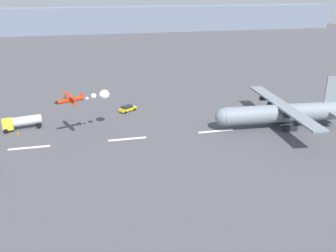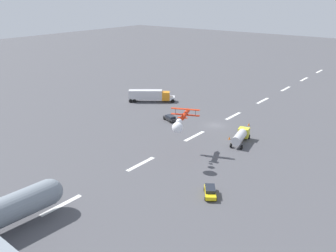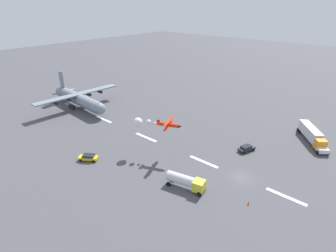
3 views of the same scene
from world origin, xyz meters
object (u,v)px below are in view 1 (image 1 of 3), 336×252
at_px(cargo_transport_plane, 277,113).
at_px(stunt_biplane_red, 93,96).
at_px(traffic_cone_far, 18,133).
at_px(fuel_tanker_truck, 21,122).
at_px(airport_staff_sedan, 127,108).

relative_size(cargo_transport_plane, stunt_biplane_red, 2.74).
bearing_deg(traffic_cone_far, stunt_biplane_red, -8.51).
height_order(fuel_tanker_truck, traffic_cone_far, fuel_tanker_truck).
bearing_deg(cargo_transport_plane, traffic_cone_far, 171.40).
height_order(cargo_transport_plane, airport_staff_sedan, cargo_transport_plane).
bearing_deg(fuel_tanker_truck, traffic_cone_far, -98.11).
relative_size(fuel_tanker_truck, traffic_cone_far, 11.40).
relative_size(fuel_tanker_truck, airport_staff_sedan, 1.79).
height_order(stunt_biplane_red, fuel_tanker_truck, stunt_biplane_red).
bearing_deg(cargo_transport_plane, airport_staff_sedan, 149.49).
bearing_deg(traffic_cone_far, airport_staff_sedan, 21.77).
xyz_separation_m(cargo_transport_plane, fuel_tanker_truck, (-55.91, 11.60, -1.69)).
bearing_deg(airport_staff_sedan, stunt_biplane_red, -124.07).
distance_m(stunt_biplane_red, fuel_tanker_truck, 18.24).
xyz_separation_m(cargo_transport_plane, traffic_cone_far, (-56.35, 8.52, -3.05)).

